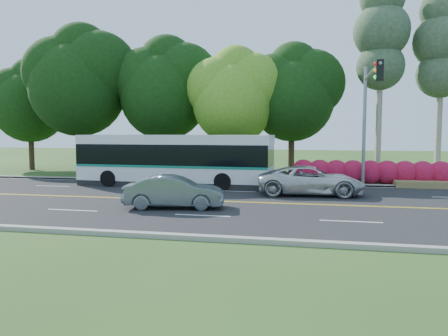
% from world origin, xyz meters
% --- Properties ---
extents(ground, '(120.00, 120.00, 0.00)m').
position_xyz_m(ground, '(0.00, 0.00, 0.00)').
color(ground, '#274A18').
rests_on(ground, ground).
extents(road, '(60.00, 14.00, 0.02)m').
position_xyz_m(road, '(0.00, 0.00, 0.01)').
color(road, black).
rests_on(road, ground).
extents(curb_north, '(60.00, 0.30, 0.15)m').
position_xyz_m(curb_north, '(0.00, 7.15, 0.07)').
color(curb_north, gray).
rests_on(curb_north, ground).
extents(curb_south, '(60.00, 0.30, 0.15)m').
position_xyz_m(curb_south, '(0.00, -7.15, 0.07)').
color(curb_south, gray).
rests_on(curb_south, ground).
extents(grass_verge, '(60.00, 4.00, 0.10)m').
position_xyz_m(grass_verge, '(0.00, 9.00, 0.05)').
color(grass_verge, '#274A18').
rests_on(grass_verge, ground).
extents(lane_markings, '(57.60, 13.82, 0.00)m').
position_xyz_m(lane_markings, '(-0.09, 0.00, 0.02)').
color(lane_markings, gold).
rests_on(lane_markings, road).
extents(tree_row, '(44.70, 9.10, 13.84)m').
position_xyz_m(tree_row, '(-5.15, 12.13, 6.73)').
color(tree_row, '#2F2015').
rests_on(tree_row, ground).
extents(bougainvillea_hedge, '(9.50, 2.25, 1.50)m').
position_xyz_m(bougainvillea_hedge, '(7.18, 8.15, 0.72)').
color(bougainvillea_hedge, maroon).
rests_on(bougainvillea_hedge, ground).
extents(traffic_signal, '(0.42, 6.10, 7.00)m').
position_xyz_m(traffic_signal, '(6.49, 5.40, 4.67)').
color(traffic_signal, gray).
rests_on(traffic_signal, ground).
extents(transit_bus, '(11.64, 2.93, 3.02)m').
position_xyz_m(transit_bus, '(-4.46, 5.05, 1.52)').
color(transit_bus, silver).
rests_on(transit_bus, road).
extents(sedan, '(4.35, 2.15, 1.37)m').
position_xyz_m(sedan, '(-2.07, -2.16, 0.71)').
color(sedan, '#556166').
rests_on(sedan, road).
extents(suv, '(5.45, 2.75, 1.48)m').
position_xyz_m(suv, '(3.52, 2.93, 0.76)').
color(suv, silver).
rests_on(suv, road).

